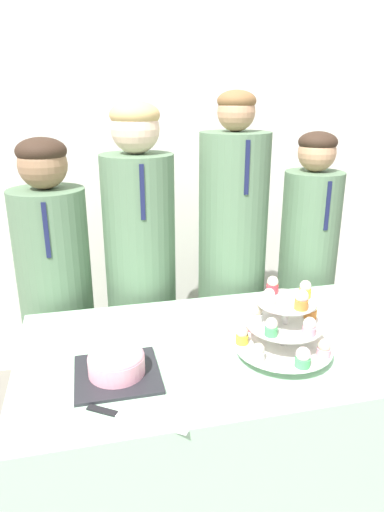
{
  "coord_description": "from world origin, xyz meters",
  "views": [
    {
      "loc": [
        -0.41,
        -0.93,
        1.57
      ],
      "look_at": [
        -0.09,
        0.43,
        1.08
      ],
      "focal_mm": 32.0,
      "sensor_mm": 36.0,
      "label": 1
    }
  ],
  "objects": [
    {
      "name": "student_1",
      "position": [
        -0.2,
        0.99,
        0.74
      ],
      "size": [
        0.31,
        0.32,
        1.55
      ],
      "color": "#567556",
      "rests_on": "ground_plane"
    },
    {
      "name": "cupcake_stand",
      "position": [
        0.18,
        0.28,
        0.87
      ],
      "size": [
        0.32,
        0.32,
        0.26
      ],
      "color": "silver",
      "rests_on": "table"
    },
    {
      "name": "round_cake",
      "position": [
        -0.36,
        0.29,
        0.81
      ],
      "size": [
        0.26,
        0.26,
        0.1
      ],
      "color": "#232328",
      "rests_on": "table"
    },
    {
      "name": "wall_back",
      "position": [
        0.0,
        1.67,
        1.35
      ],
      "size": [
        9.0,
        0.06,
        2.7
      ],
      "color": "silver",
      "rests_on": "ground_plane"
    },
    {
      "name": "student_0",
      "position": [
        -0.57,
        0.99,
        0.67
      ],
      "size": [
        0.31,
        0.32,
        1.42
      ],
      "color": "#567556",
      "rests_on": "ground_plane"
    },
    {
      "name": "table",
      "position": [
        0.0,
        0.39,
        0.38
      ],
      "size": [
        1.36,
        0.78,
        0.76
      ],
      "color": "#A8DBB2",
      "rests_on": "ground_plane"
    },
    {
      "name": "cake_knife",
      "position": [
        -0.37,
        0.1,
        0.76
      ],
      "size": [
        0.25,
        0.18,
        0.01
      ],
      "rotation": [
        0.0,
        0.0,
        -0.59
      ],
      "color": "silver",
      "rests_on": "table"
    },
    {
      "name": "student_2",
      "position": [
        0.23,
        0.99,
        0.75
      ],
      "size": [
        0.31,
        0.32,
        1.6
      ],
      "color": "#567556",
      "rests_on": "ground_plane"
    },
    {
      "name": "student_3",
      "position": [
        0.62,
        0.99,
        0.68
      ],
      "size": [
        0.28,
        0.28,
        1.42
      ],
      "color": "#567556",
      "rests_on": "ground_plane"
    }
  ]
}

